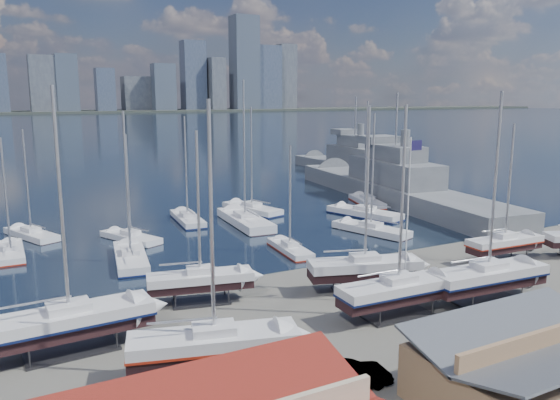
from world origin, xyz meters
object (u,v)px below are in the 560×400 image
naval_ship_west (354,166)px  flagpole (409,208)px  naval_ship_east (393,190)px  car_a (299,394)px  sailboat_cradle_0 (70,321)px

naval_ship_west → flagpole: 75.02m
naval_ship_east → car_a: size_ratio=11.07×
sailboat_cradle_0 → naval_ship_west: bearing=40.0°
sailboat_cradle_0 → naval_ship_west: sailboat_cradle_0 is taller
naval_ship_east → naval_ship_west: naval_ship_east is taller
naval_ship_east → naval_ship_west: (12.55, 28.21, -0.01)m
sailboat_cradle_0 → car_a: size_ratio=3.58×
flagpole → car_a: bearing=-148.8°
naval_ship_east → flagpole: 44.87m
flagpole → naval_ship_west: bearing=57.5°
naval_ship_east → flagpole: bearing=148.7°
car_a → flagpole: flagpole is taller
car_a → flagpole: 18.88m
naval_ship_west → flagpole: bearing=148.3°
naval_ship_west → sailboat_cradle_0: bearing=133.5°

